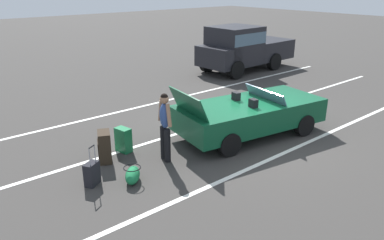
{
  "coord_description": "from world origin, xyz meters",
  "views": [
    {
      "loc": [
        -7.45,
        -6.45,
        4.04
      ],
      "look_at": [
        -1.77,
        0.35,
        0.75
      ],
      "focal_mm": 35.3,
      "sensor_mm": 36.0,
      "label": 1
    }
  ],
  "objects_px": {
    "suitcase_small_carryon": "(92,174)",
    "parked_pickup_truck_near": "(241,47)",
    "suitcase_medium_bright": "(123,140)",
    "traveler_person": "(165,123)",
    "duffel_bag": "(133,175)",
    "convertible_car": "(255,113)",
    "suitcase_large_black": "(105,147)"
  },
  "relations": [
    {
      "from": "suitcase_large_black",
      "to": "suitcase_medium_bright",
      "type": "xyz_separation_m",
      "value": [
        0.61,
        0.19,
        -0.06
      ]
    },
    {
      "from": "duffel_bag",
      "to": "parked_pickup_truck_near",
      "type": "height_order",
      "value": "parked_pickup_truck_near"
    },
    {
      "from": "convertible_car",
      "to": "duffel_bag",
      "type": "relative_size",
      "value": 6.38
    },
    {
      "from": "suitcase_medium_bright",
      "to": "suitcase_large_black",
      "type": "bearing_deg",
      "value": -173.37
    },
    {
      "from": "suitcase_large_black",
      "to": "suitcase_small_carryon",
      "type": "height_order",
      "value": "suitcase_small_carryon"
    },
    {
      "from": "convertible_car",
      "to": "suitcase_small_carryon",
      "type": "height_order",
      "value": "convertible_car"
    },
    {
      "from": "suitcase_large_black",
      "to": "traveler_person",
      "type": "relative_size",
      "value": 0.45
    },
    {
      "from": "convertible_car",
      "to": "duffel_bag",
      "type": "height_order",
      "value": "convertible_car"
    },
    {
      "from": "suitcase_medium_bright",
      "to": "traveler_person",
      "type": "xyz_separation_m",
      "value": [
        0.53,
        -1.06,
        0.62
      ]
    },
    {
      "from": "convertible_car",
      "to": "suitcase_large_black",
      "type": "height_order",
      "value": "convertible_car"
    },
    {
      "from": "suitcase_small_carryon",
      "to": "parked_pickup_truck_near",
      "type": "bearing_deg",
      "value": -92.95
    },
    {
      "from": "convertible_car",
      "to": "duffel_bag",
      "type": "xyz_separation_m",
      "value": [
        -4.06,
        -0.16,
        -0.43
      ]
    },
    {
      "from": "suitcase_small_carryon",
      "to": "parked_pickup_truck_near",
      "type": "distance_m",
      "value": 11.5
    },
    {
      "from": "suitcase_small_carryon",
      "to": "traveler_person",
      "type": "relative_size",
      "value": 0.54
    },
    {
      "from": "convertible_car",
      "to": "suitcase_medium_bright",
      "type": "relative_size",
      "value": 7.07
    },
    {
      "from": "traveler_person",
      "to": "suitcase_small_carryon",
      "type": "bearing_deg",
      "value": -172.6
    },
    {
      "from": "suitcase_large_black",
      "to": "suitcase_medium_bright",
      "type": "bearing_deg",
      "value": -137.15
    },
    {
      "from": "suitcase_small_carryon",
      "to": "duffel_bag",
      "type": "bearing_deg",
      "value": -151.9
    },
    {
      "from": "convertible_car",
      "to": "suitcase_medium_bright",
      "type": "height_order",
      "value": "convertible_car"
    },
    {
      "from": "suitcase_large_black",
      "to": "duffel_bag",
      "type": "xyz_separation_m",
      "value": [
        -0.02,
        -1.26,
        -0.21
      ]
    },
    {
      "from": "traveler_person",
      "to": "suitcase_large_black",
      "type": "bearing_deg",
      "value": 151.58
    },
    {
      "from": "duffel_bag",
      "to": "suitcase_large_black",
      "type": "bearing_deg",
      "value": 89.15
    },
    {
      "from": "duffel_bag",
      "to": "suitcase_small_carryon",
      "type": "bearing_deg",
      "value": 148.65
    },
    {
      "from": "convertible_car",
      "to": "parked_pickup_truck_near",
      "type": "xyz_separation_m",
      "value": [
        5.39,
        5.59,
        0.51
      ]
    },
    {
      "from": "parked_pickup_truck_near",
      "to": "suitcase_large_black",
      "type": "bearing_deg",
      "value": 23.94
    },
    {
      "from": "convertible_car",
      "to": "parked_pickup_truck_near",
      "type": "height_order",
      "value": "parked_pickup_truck_near"
    },
    {
      "from": "suitcase_medium_bright",
      "to": "suitcase_small_carryon",
      "type": "distance_m",
      "value": 1.69
    },
    {
      "from": "duffel_bag",
      "to": "suitcase_medium_bright",
      "type": "bearing_deg",
      "value": 66.41
    },
    {
      "from": "convertible_car",
      "to": "duffel_bag",
      "type": "distance_m",
      "value": 4.09
    },
    {
      "from": "suitcase_large_black",
      "to": "suitcase_medium_bright",
      "type": "distance_m",
      "value": 0.65
    },
    {
      "from": "convertible_car",
      "to": "parked_pickup_truck_near",
      "type": "distance_m",
      "value": 7.79
    },
    {
      "from": "suitcase_large_black",
      "to": "parked_pickup_truck_near",
      "type": "height_order",
      "value": "parked_pickup_truck_near"
    }
  ]
}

